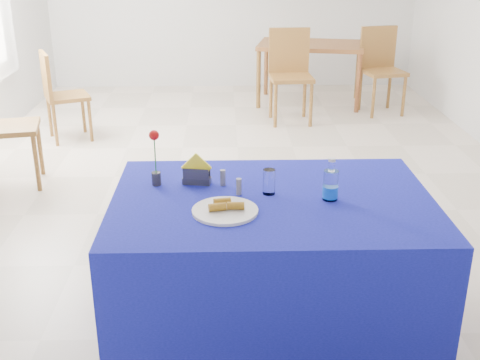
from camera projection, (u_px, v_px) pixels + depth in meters
name	position (u px, v px, depth m)	size (l,w,h in m)	color
floor	(240.00, 175.00, 5.34)	(7.00, 7.00, 0.00)	beige
plate	(225.00, 211.00, 2.83)	(0.31, 0.31, 0.01)	silver
drinking_glass	(269.00, 182.00, 3.01)	(0.06, 0.06, 0.13)	white
salt_shaker	(239.00, 187.00, 3.01)	(0.03, 0.03, 0.09)	slate
pepper_shaker	(223.00, 178.00, 3.12)	(0.03, 0.03, 0.09)	slate
blue_table	(271.00, 264.00, 3.13)	(1.60, 1.10, 0.76)	navy
water_bottle	(331.00, 186.00, 2.95)	(0.08, 0.08, 0.21)	white
napkin_holder	(197.00, 175.00, 3.14)	(0.16, 0.08, 0.17)	#35353A
rose_vase	(155.00, 158.00, 3.09)	(0.05, 0.05, 0.30)	#242429
oak_table	(311.00, 49.00, 7.45)	(1.41, 1.05, 0.76)	brown
chair_bg_left	(290.00, 69.00, 6.77)	(0.49, 0.49, 1.03)	#9C682D
chair_bg_right	(381.00, 64.00, 7.12)	(0.53, 0.53, 1.00)	#9C682D
chair_win_b	(58.00, 90.00, 6.09)	(0.54, 0.54, 0.91)	#9C682D
banana_pieces	(225.00, 205.00, 2.83)	(0.17, 0.11, 0.04)	gold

